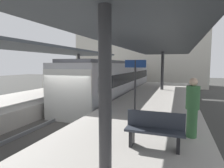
# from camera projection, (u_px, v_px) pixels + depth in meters

# --- Properties ---
(ground_plane) EXTENTS (80.00, 80.00, 0.00)m
(ground_plane) POSITION_uv_depth(u_px,v_px,m) (71.00, 125.00, 9.53)
(ground_plane) COLOR #383835
(platform_left) EXTENTS (4.40, 28.00, 1.00)m
(platform_left) POSITION_uv_depth(u_px,v_px,m) (12.00, 109.00, 10.73)
(platform_left) COLOR #ADA8A0
(platform_left) RESTS_ON ground_plane
(platform_right) EXTENTS (4.40, 28.00, 1.00)m
(platform_right) POSITION_uv_depth(u_px,v_px,m) (147.00, 123.00, 8.22)
(platform_right) COLOR #ADA8A0
(platform_right) RESTS_ON ground_plane
(track_ballast) EXTENTS (3.20, 28.00, 0.20)m
(track_ballast) POSITION_uv_depth(u_px,v_px,m) (71.00, 123.00, 9.52)
(track_ballast) COLOR #423F3D
(track_ballast) RESTS_ON ground_plane
(rail_near_side) EXTENTS (0.08, 28.00, 0.14)m
(rail_near_side) POSITION_uv_depth(u_px,v_px,m) (58.00, 118.00, 9.74)
(rail_near_side) COLOR slate
(rail_near_side) RESTS_ON track_ballast
(rail_far_side) EXTENTS (0.08, 28.00, 0.14)m
(rail_far_side) POSITION_uv_depth(u_px,v_px,m) (83.00, 121.00, 9.26)
(rail_far_side) COLOR slate
(rail_far_side) RESTS_ON track_ballast
(commuter_train) EXTENTS (2.78, 15.87, 3.10)m
(commuter_train) POSITION_uv_depth(u_px,v_px,m) (117.00, 79.00, 16.50)
(commuter_train) COLOR #ADADB2
(commuter_train) RESTS_ON track_ballast
(canopy_left) EXTENTS (4.18, 21.00, 3.16)m
(canopy_left) POSITION_uv_depth(u_px,v_px,m) (28.00, 48.00, 11.68)
(canopy_left) COLOR #333335
(canopy_left) RESTS_ON platform_left
(canopy_right) EXTENTS (4.18, 21.00, 3.20)m
(canopy_right) POSITION_uv_depth(u_px,v_px,m) (153.00, 42.00, 9.17)
(canopy_right) COLOR #333335
(canopy_right) RESTS_ON platform_right
(platform_bench) EXTENTS (1.40, 0.41, 0.86)m
(platform_bench) POSITION_uv_depth(u_px,v_px,m) (155.00, 129.00, 4.60)
(platform_bench) COLOR black
(platform_bench) RESTS_ON platform_right
(platform_sign) EXTENTS (0.90, 0.08, 2.21)m
(platform_sign) POSITION_uv_depth(u_px,v_px,m) (135.00, 74.00, 8.01)
(platform_sign) COLOR #262628
(platform_sign) RESTS_ON platform_right
(passenger_near_bench) EXTENTS (0.36, 0.36, 1.66)m
(passenger_near_bench) POSITION_uv_depth(u_px,v_px,m) (192.00, 107.00, 5.21)
(passenger_near_bench) COLOR #386B3D
(passenger_near_bench) RESTS_ON platform_right
(passenger_mid_platform) EXTENTS (0.36, 0.36, 1.72)m
(passenger_mid_platform) POSITION_uv_depth(u_px,v_px,m) (46.00, 80.00, 14.01)
(passenger_mid_platform) COLOR #998460
(passenger_mid_platform) RESTS_ON platform_left
(passenger_far_end) EXTENTS (0.36, 0.36, 1.66)m
(passenger_far_end) POSITION_uv_depth(u_px,v_px,m) (107.00, 92.00, 8.11)
(passenger_far_end) COLOR navy
(passenger_far_end) RESTS_ON platform_right
(station_building_backdrop) EXTENTS (18.00, 6.00, 11.00)m
(station_building_backdrop) POSITION_uv_depth(u_px,v_px,m) (140.00, 48.00, 27.88)
(station_building_backdrop) COLOR beige
(station_building_backdrop) RESTS_ON ground_plane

